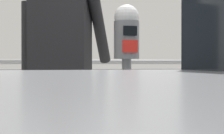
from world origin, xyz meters
The scene contains 3 objects.
parking_meter centered at (0.00, 0.40, 1.21)m, with size 0.19×0.20×1.45m.
pedestrian_at_meter centered at (-0.47, 0.61, 1.13)m, with size 0.74×0.46×1.73m.
background_railing centered at (0.00, 2.68, 0.90)m, with size 24.06×0.06×1.07m.
Camera 1 is at (-0.73, -2.31, 1.15)m, focal length 60.90 mm.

